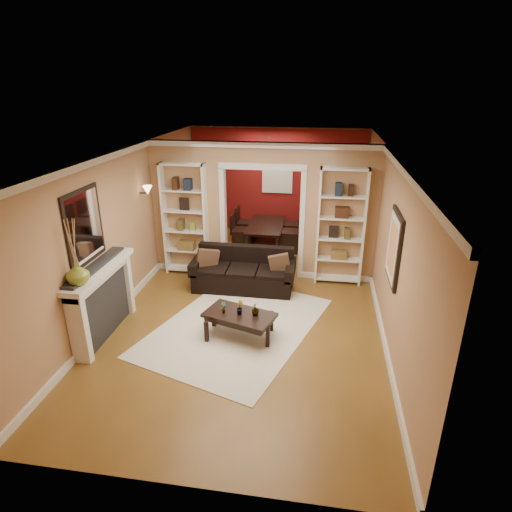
% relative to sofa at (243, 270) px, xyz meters
% --- Properties ---
extents(floor, '(8.00, 8.00, 0.00)m').
position_rel_sofa_xyz_m(floor, '(0.26, -0.45, -0.39)').
color(floor, brown).
rests_on(floor, ground).
extents(ceiling, '(8.00, 8.00, 0.00)m').
position_rel_sofa_xyz_m(ceiling, '(0.26, -0.45, 2.31)').
color(ceiling, white).
rests_on(ceiling, ground).
extents(wall_back, '(8.00, 0.00, 8.00)m').
position_rel_sofa_xyz_m(wall_back, '(0.26, 3.55, 0.96)').
color(wall_back, tan).
rests_on(wall_back, ground).
extents(wall_front, '(8.00, 0.00, 8.00)m').
position_rel_sofa_xyz_m(wall_front, '(0.26, -4.45, 0.96)').
color(wall_front, tan).
rests_on(wall_front, ground).
extents(wall_left, '(0.00, 8.00, 8.00)m').
position_rel_sofa_xyz_m(wall_left, '(-1.99, -0.45, 0.96)').
color(wall_left, tan).
rests_on(wall_left, ground).
extents(wall_right, '(0.00, 8.00, 8.00)m').
position_rel_sofa_xyz_m(wall_right, '(2.51, -0.45, 0.96)').
color(wall_right, tan).
rests_on(wall_right, ground).
extents(partition_wall, '(4.50, 0.15, 2.70)m').
position_rel_sofa_xyz_m(partition_wall, '(0.26, 0.75, 0.96)').
color(partition_wall, tan).
rests_on(partition_wall, floor).
extents(red_back_panel, '(4.44, 0.04, 2.64)m').
position_rel_sofa_xyz_m(red_back_panel, '(0.26, 3.52, 0.93)').
color(red_back_panel, maroon).
rests_on(red_back_panel, floor).
extents(dining_window, '(0.78, 0.03, 0.98)m').
position_rel_sofa_xyz_m(dining_window, '(0.26, 3.48, 1.16)').
color(dining_window, '#8CA5CC').
rests_on(dining_window, wall_back).
extents(area_rug, '(3.12, 3.69, 0.01)m').
position_rel_sofa_xyz_m(area_rug, '(0.14, -1.42, -0.38)').
color(area_rug, silver).
rests_on(area_rug, floor).
extents(sofa, '(1.98, 0.85, 0.77)m').
position_rel_sofa_xyz_m(sofa, '(0.00, 0.00, 0.00)').
color(sofa, black).
rests_on(sofa, floor).
extents(pillow_left, '(0.42, 0.30, 0.42)m').
position_rel_sofa_xyz_m(pillow_left, '(-0.70, -0.02, 0.20)').
color(pillow_left, brown).
rests_on(pillow_left, sofa).
extents(pillow_right, '(0.39, 0.16, 0.38)m').
position_rel_sofa_xyz_m(pillow_right, '(0.70, -0.02, 0.18)').
color(pillow_right, brown).
rests_on(pillow_right, sofa).
extents(coffee_table, '(1.20, 0.88, 0.41)m').
position_rel_sofa_xyz_m(coffee_table, '(0.25, -1.69, -0.18)').
color(coffee_table, black).
rests_on(coffee_table, floor).
extents(plant_left, '(0.11, 0.12, 0.19)m').
position_rel_sofa_xyz_m(plant_left, '(-0.00, -1.69, 0.11)').
color(plant_left, '#336626').
rests_on(plant_left, coffee_table).
extents(plant_center, '(0.13, 0.14, 0.22)m').
position_rel_sofa_xyz_m(plant_center, '(0.25, -1.69, 0.13)').
color(plant_center, '#336626').
rests_on(plant_center, coffee_table).
extents(plant_right, '(0.15, 0.15, 0.21)m').
position_rel_sofa_xyz_m(plant_right, '(0.50, -1.69, 0.12)').
color(plant_right, '#336626').
rests_on(plant_right, coffee_table).
extents(bookshelf_left, '(0.90, 0.30, 2.30)m').
position_rel_sofa_xyz_m(bookshelf_left, '(-1.29, 0.58, 0.76)').
color(bookshelf_left, white).
rests_on(bookshelf_left, floor).
extents(bookshelf_right, '(0.90, 0.30, 2.30)m').
position_rel_sofa_xyz_m(bookshelf_right, '(1.81, 0.58, 0.76)').
color(bookshelf_right, white).
rests_on(bookshelf_right, floor).
extents(fireplace, '(0.32, 1.70, 1.16)m').
position_rel_sofa_xyz_m(fireplace, '(-1.83, -1.95, 0.19)').
color(fireplace, white).
rests_on(fireplace, floor).
extents(vase, '(0.41, 0.41, 0.32)m').
position_rel_sofa_xyz_m(vase, '(-1.83, -2.51, 0.94)').
color(vase, olive).
rests_on(vase, fireplace).
extents(mirror, '(0.03, 0.95, 1.10)m').
position_rel_sofa_xyz_m(mirror, '(-1.97, -1.95, 1.41)').
color(mirror, silver).
rests_on(mirror, wall_left).
extents(wall_sconce, '(0.18, 0.18, 0.22)m').
position_rel_sofa_xyz_m(wall_sconce, '(-1.89, 0.10, 1.44)').
color(wall_sconce, '#FFE0A5').
rests_on(wall_sconce, wall_left).
extents(framed_art, '(0.04, 0.85, 1.05)m').
position_rel_sofa_xyz_m(framed_art, '(2.47, -1.45, 1.16)').
color(framed_art, black).
rests_on(framed_art, wall_right).
extents(dining_table, '(1.52, 0.85, 0.53)m').
position_rel_sofa_xyz_m(dining_table, '(0.14, 2.42, -0.12)').
color(dining_table, black).
rests_on(dining_table, floor).
extents(dining_chair_nw, '(0.49, 0.49, 0.89)m').
position_rel_sofa_xyz_m(dining_chair_nw, '(-0.41, 2.12, 0.06)').
color(dining_chair_nw, black).
rests_on(dining_chair_nw, floor).
extents(dining_chair_ne, '(0.60, 0.60, 0.93)m').
position_rel_sofa_xyz_m(dining_chair_ne, '(0.69, 2.12, 0.08)').
color(dining_chair_ne, black).
rests_on(dining_chair_ne, floor).
extents(dining_chair_sw, '(0.56, 0.56, 0.90)m').
position_rel_sofa_xyz_m(dining_chair_sw, '(-0.41, 2.72, 0.06)').
color(dining_chair_sw, black).
rests_on(dining_chair_sw, floor).
extents(dining_chair_se, '(0.53, 0.53, 0.92)m').
position_rel_sofa_xyz_m(dining_chair_se, '(0.69, 2.72, 0.07)').
color(dining_chair_se, black).
rests_on(dining_chair_se, floor).
extents(chandelier, '(0.50, 0.50, 0.30)m').
position_rel_sofa_xyz_m(chandelier, '(0.26, 2.25, 1.63)').
color(chandelier, '#332217').
rests_on(chandelier, ceiling).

